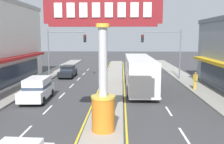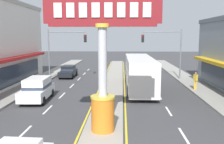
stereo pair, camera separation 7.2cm
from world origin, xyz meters
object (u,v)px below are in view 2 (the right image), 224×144
Objects in this scene: district_sign at (103,67)px; suv_far_right_lane at (37,89)px; traffic_light_right_side at (166,46)px; pedestrian_far_side at (195,80)px; traffic_light_left_side at (63,45)px; bus_near_left_lane at (139,71)px; sedan_near_right_lane at (68,71)px.

suv_far_right_lane is (-6.07, 6.89, -2.74)m from district_sign.
suv_far_right_lane is at bearing -140.79° from traffic_light_right_side.
pedestrian_far_side is at bearing 15.64° from suv_far_right_lane.
traffic_light_right_side is 7.12m from pedestrian_far_side.
district_sign is 9.59m from suv_far_right_lane.
traffic_light_right_side is at bearing 69.54° from district_sign.
traffic_light_left_side and traffic_light_right_side have the same top height.
district_sign is at bearing -103.50° from bus_near_left_lane.
sedan_near_right_lane is at bearing 140.69° from bus_near_left_lane.
traffic_light_left_side is at bearing 148.05° from bus_near_left_lane.
traffic_light_right_side is (6.36, 17.03, 0.52)m from district_sign.
sedan_near_right_lane is 0.92× the size of suv_far_right_lane.
traffic_light_right_side is 3.62× the size of pedestrian_far_side.
traffic_light_left_side is 12.72m from traffic_light_right_side.
sedan_near_right_lane is at bearing 151.07° from pedestrian_far_side.
traffic_light_right_side is at bearing 106.80° from pedestrian_far_side.
pedestrian_far_side is at bearing -6.85° from bus_near_left_lane.
bus_near_left_lane is at bearing 76.50° from district_sign.
traffic_light_right_side reaches higher than suv_far_right_lane.
pedestrian_far_side is (1.85, -6.14, -3.10)m from traffic_light_right_side.
district_sign is 1.71× the size of sedan_near_right_lane.
bus_near_left_lane is (9.13, -5.69, -2.38)m from traffic_light_left_side.
district_sign reaches higher than bus_near_left_lane.
traffic_light_left_side is 0.55× the size of bus_near_left_lane.
traffic_light_left_side is (-6.36, 17.24, 0.52)m from district_sign.
district_sign is 13.88m from pedestrian_far_side.
bus_near_left_lane is (8.85, 4.65, 0.88)m from suv_far_right_lane.
bus_near_left_lane is at bearing -39.31° from sedan_near_right_lane.
bus_near_left_lane is (-3.59, -5.49, -2.38)m from traffic_light_right_side.
traffic_light_left_side reaches higher than suv_far_right_lane.
pedestrian_far_side reaches higher than sedan_near_right_lane.
district_sign is at bearing -69.76° from traffic_light_left_side.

